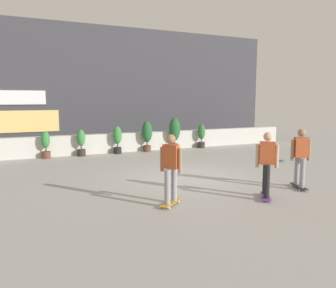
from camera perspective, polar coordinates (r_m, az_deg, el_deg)
ground_plane at (r=10.85m, az=3.31°, el=-5.67°), size 48.00×48.00×0.00m
planter_wall at (r=16.24m, az=-6.61°, el=0.34°), size 18.00×0.40×0.90m
building_backdrop at (r=19.96m, az=-10.36°, el=9.66°), size 20.00×2.08×6.50m
potted_plant_0 at (r=15.04m, az=-20.24°, el=-0.03°), size 0.36×0.36×1.18m
potted_plant_1 at (r=15.21m, az=-14.68°, el=0.34°), size 0.36×0.36×1.20m
potted_plant_2 at (r=15.57m, az=-8.68°, el=0.93°), size 0.40×0.40×1.28m
potted_plant_3 at (r=16.01m, az=-3.62°, el=1.73°), size 0.50×0.50×1.48m
potted_plant_4 at (r=16.58m, az=1.13°, el=2.24°), size 0.56×0.56×1.60m
potted_plant_5 at (r=17.34m, az=5.76°, el=1.51°), size 0.38×0.38×1.23m
skater_far_left at (r=7.78m, az=0.50°, el=-3.87°), size 0.75×0.66×1.70m
skater_by_wall_right at (r=9.98m, az=21.76°, el=-1.87°), size 0.52×0.81×1.70m
skater_far_right at (r=8.66m, az=16.59°, el=-3.02°), size 0.62×0.77×1.70m
skateboard_near_camera at (r=14.25m, az=17.79°, el=-2.57°), size 0.51×0.81×0.08m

